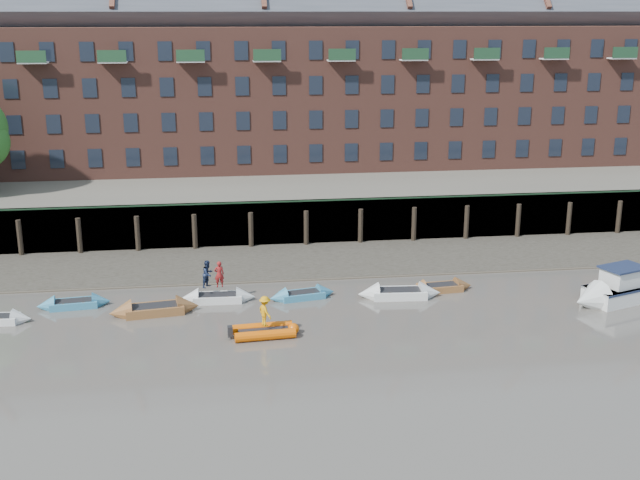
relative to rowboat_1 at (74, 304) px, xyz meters
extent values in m
plane|color=#57514A|center=(12.75, -10.96, -0.21)|extent=(220.00, 220.00, 0.00)
cube|color=#3D382F|center=(12.75, 7.04, -0.21)|extent=(110.00, 8.00, 0.50)
cube|color=#4C4336|center=(12.75, 3.64, -0.21)|extent=(110.00, 1.60, 0.10)
cube|color=#2D2A26|center=(12.75, 11.44, 1.39)|extent=(110.00, 0.80, 3.20)
cylinder|color=black|center=(-5.25, 10.79, 1.09)|extent=(0.36, 0.36, 2.60)
cylinder|color=black|center=(-1.25, 10.79, 1.09)|extent=(0.36, 0.36, 2.60)
cylinder|color=black|center=(2.75, 10.79, 1.09)|extent=(0.36, 0.36, 2.60)
cylinder|color=black|center=(6.75, 10.79, 1.09)|extent=(0.36, 0.36, 2.60)
cylinder|color=black|center=(10.75, 10.79, 1.09)|extent=(0.36, 0.36, 2.60)
cylinder|color=black|center=(14.75, 10.79, 1.09)|extent=(0.36, 0.36, 2.60)
cylinder|color=black|center=(18.75, 10.79, 1.09)|extent=(0.36, 0.36, 2.60)
cylinder|color=black|center=(22.75, 10.79, 1.09)|extent=(0.36, 0.36, 2.60)
cylinder|color=black|center=(26.75, 10.79, 1.09)|extent=(0.36, 0.36, 2.60)
cylinder|color=black|center=(30.75, 10.79, 1.09)|extent=(0.36, 0.36, 2.60)
cylinder|color=black|center=(34.75, 10.79, 1.09)|extent=(0.36, 0.36, 2.60)
cylinder|color=black|center=(38.75, 10.79, 1.09)|extent=(0.36, 0.36, 2.60)
cube|color=#264C2D|center=(12.75, 11.14, 3.04)|extent=(110.00, 0.06, 0.10)
cube|color=#5E594D|center=(12.75, 25.04, 1.39)|extent=(110.00, 28.00, 3.20)
cube|color=brown|center=(12.75, 26.04, 8.99)|extent=(80.00, 10.00, 12.00)
cube|color=#42444C|center=(12.75, 26.04, 16.19)|extent=(80.60, 15.56, 15.56)
cube|color=black|center=(-7.25, 21.02, 4.79)|extent=(1.10, 0.12, 1.50)
cube|color=black|center=(-4.25, 21.02, 4.79)|extent=(1.10, 0.12, 1.50)
cube|color=black|center=(-1.25, 21.02, 4.79)|extent=(1.10, 0.12, 1.50)
cube|color=black|center=(1.75, 21.02, 4.79)|extent=(1.10, 0.12, 1.50)
cube|color=black|center=(4.75, 21.02, 4.79)|extent=(1.10, 0.12, 1.50)
cube|color=black|center=(7.75, 21.02, 4.79)|extent=(1.10, 0.12, 1.50)
cube|color=black|center=(10.75, 21.02, 4.79)|extent=(1.10, 0.12, 1.50)
cube|color=black|center=(13.75, 21.02, 4.79)|extent=(1.10, 0.12, 1.50)
cube|color=black|center=(16.75, 21.02, 4.79)|extent=(1.10, 0.12, 1.50)
cube|color=black|center=(19.75, 21.02, 4.79)|extent=(1.10, 0.12, 1.50)
cube|color=black|center=(22.75, 21.02, 4.79)|extent=(1.10, 0.12, 1.50)
cube|color=black|center=(25.75, 21.02, 4.79)|extent=(1.10, 0.12, 1.50)
cube|color=black|center=(28.75, 21.02, 4.79)|extent=(1.10, 0.12, 1.50)
cube|color=black|center=(31.75, 21.02, 4.79)|extent=(1.10, 0.12, 1.50)
cube|color=black|center=(34.75, 21.02, 4.79)|extent=(1.10, 0.12, 1.50)
cube|color=black|center=(37.75, 21.02, 4.79)|extent=(1.10, 0.12, 1.50)
cube|color=black|center=(40.75, 21.02, 4.79)|extent=(1.10, 0.12, 1.50)
cube|color=black|center=(43.75, 21.02, 4.79)|extent=(1.10, 0.12, 1.50)
cube|color=black|center=(-7.25, 21.02, 7.59)|extent=(1.10, 0.12, 1.50)
cube|color=black|center=(-4.25, 21.02, 7.59)|extent=(1.10, 0.12, 1.50)
cube|color=black|center=(-1.25, 21.02, 7.59)|extent=(1.10, 0.12, 1.50)
cube|color=black|center=(1.75, 21.02, 7.59)|extent=(1.10, 0.12, 1.50)
cube|color=black|center=(4.75, 21.02, 7.59)|extent=(1.10, 0.12, 1.50)
cube|color=black|center=(7.75, 21.02, 7.59)|extent=(1.10, 0.12, 1.50)
cube|color=black|center=(10.75, 21.02, 7.59)|extent=(1.10, 0.12, 1.50)
cube|color=black|center=(13.75, 21.02, 7.59)|extent=(1.10, 0.12, 1.50)
cube|color=black|center=(16.75, 21.02, 7.59)|extent=(1.10, 0.12, 1.50)
cube|color=black|center=(19.75, 21.02, 7.59)|extent=(1.10, 0.12, 1.50)
cube|color=black|center=(22.75, 21.02, 7.59)|extent=(1.10, 0.12, 1.50)
cube|color=black|center=(25.75, 21.02, 7.59)|extent=(1.10, 0.12, 1.50)
cube|color=black|center=(28.75, 21.02, 7.59)|extent=(1.10, 0.12, 1.50)
cube|color=black|center=(31.75, 21.02, 7.59)|extent=(1.10, 0.12, 1.50)
cube|color=black|center=(34.75, 21.02, 7.59)|extent=(1.10, 0.12, 1.50)
cube|color=black|center=(37.75, 21.02, 7.59)|extent=(1.10, 0.12, 1.50)
cube|color=black|center=(40.75, 21.02, 7.59)|extent=(1.10, 0.12, 1.50)
cube|color=black|center=(43.75, 21.02, 7.59)|extent=(1.10, 0.12, 1.50)
cube|color=black|center=(-7.25, 21.02, 10.39)|extent=(1.10, 0.12, 1.50)
cube|color=black|center=(-4.25, 21.02, 10.39)|extent=(1.10, 0.12, 1.50)
cube|color=black|center=(-1.25, 21.02, 10.39)|extent=(1.10, 0.12, 1.50)
cube|color=black|center=(1.75, 21.02, 10.39)|extent=(1.10, 0.12, 1.50)
cube|color=black|center=(4.75, 21.02, 10.39)|extent=(1.10, 0.12, 1.50)
cube|color=black|center=(7.75, 21.02, 10.39)|extent=(1.10, 0.12, 1.50)
cube|color=black|center=(10.75, 21.02, 10.39)|extent=(1.10, 0.12, 1.50)
cube|color=black|center=(13.75, 21.02, 10.39)|extent=(1.10, 0.12, 1.50)
cube|color=black|center=(16.75, 21.02, 10.39)|extent=(1.10, 0.12, 1.50)
cube|color=black|center=(19.75, 21.02, 10.39)|extent=(1.10, 0.12, 1.50)
cube|color=black|center=(22.75, 21.02, 10.39)|extent=(1.10, 0.12, 1.50)
cube|color=black|center=(25.75, 21.02, 10.39)|extent=(1.10, 0.12, 1.50)
cube|color=black|center=(28.75, 21.02, 10.39)|extent=(1.10, 0.12, 1.50)
cube|color=black|center=(31.75, 21.02, 10.39)|extent=(1.10, 0.12, 1.50)
cube|color=black|center=(34.75, 21.02, 10.39)|extent=(1.10, 0.12, 1.50)
cube|color=black|center=(37.75, 21.02, 10.39)|extent=(1.10, 0.12, 1.50)
cube|color=black|center=(40.75, 21.02, 10.39)|extent=(1.10, 0.12, 1.50)
cube|color=black|center=(43.75, 21.02, 10.39)|extent=(1.10, 0.12, 1.50)
cube|color=black|center=(-7.25, 21.02, 13.19)|extent=(1.10, 0.12, 1.50)
cube|color=black|center=(-4.25, 21.02, 13.19)|extent=(1.10, 0.12, 1.50)
cube|color=black|center=(-1.25, 21.02, 13.19)|extent=(1.10, 0.12, 1.50)
cube|color=black|center=(1.75, 21.02, 13.19)|extent=(1.10, 0.12, 1.50)
cube|color=black|center=(4.75, 21.02, 13.19)|extent=(1.10, 0.12, 1.50)
cube|color=black|center=(7.75, 21.02, 13.19)|extent=(1.10, 0.12, 1.50)
cube|color=black|center=(10.75, 21.02, 13.19)|extent=(1.10, 0.12, 1.50)
cube|color=black|center=(13.75, 21.02, 13.19)|extent=(1.10, 0.12, 1.50)
cube|color=black|center=(16.75, 21.02, 13.19)|extent=(1.10, 0.12, 1.50)
cube|color=black|center=(19.75, 21.02, 13.19)|extent=(1.10, 0.12, 1.50)
cube|color=black|center=(22.75, 21.02, 13.19)|extent=(1.10, 0.12, 1.50)
cube|color=black|center=(25.75, 21.02, 13.19)|extent=(1.10, 0.12, 1.50)
cube|color=black|center=(28.75, 21.02, 13.19)|extent=(1.10, 0.12, 1.50)
cube|color=black|center=(31.75, 21.02, 13.19)|extent=(1.10, 0.12, 1.50)
cube|color=black|center=(34.75, 21.02, 13.19)|extent=(1.10, 0.12, 1.50)
cube|color=black|center=(37.75, 21.02, 13.19)|extent=(1.10, 0.12, 1.50)
cube|color=black|center=(40.75, 21.02, 13.19)|extent=(1.10, 0.12, 1.50)
cube|color=black|center=(43.75, 21.02, 13.19)|extent=(1.10, 0.12, 1.50)
cone|color=silver|center=(-2.44, -2.02, -0.01)|extent=(1.09, 1.24, 1.17)
cube|color=teal|center=(0.00, 0.00, -0.01)|extent=(2.76, 1.48, 0.41)
cone|color=teal|center=(1.53, 0.17, -0.01)|extent=(1.15, 1.30, 1.19)
cone|color=teal|center=(-1.53, -0.17, -0.01)|extent=(1.15, 1.30, 1.19)
cube|color=black|center=(0.00, 0.00, 0.18)|extent=(2.29, 1.13, 0.06)
cube|color=brown|center=(4.69, -1.67, 0.04)|extent=(3.39, 1.89, 0.50)
cone|color=brown|center=(6.55, -1.40, 0.04)|extent=(1.44, 1.62, 1.45)
cone|color=brown|center=(2.83, -1.93, 0.04)|extent=(1.44, 1.62, 1.45)
cube|color=black|center=(4.69, -1.67, 0.27)|extent=(2.81, 1.46, 0.06)
cube|color=silver|center=(8.24, -0.12, 0.01)|extent=(2.86, 1.36, 0.44)
cone|color=silver|center=(9.89, -0.17, 0.01)|extent=(1.14, 1.31, 1.28)
cone|color=silver|center=(6.59, -0.07, 0.01)|extent=(1.14, 1.31, 1.28)
cube|color=black|center=(8.24, -0.12, 0.21)|extent=(2.38, 1.02, 0.06)
cube|color=teal|center=(13.24, -0.24, -0.01)|extent=(2.76, 1.65, 0.40)
cone|color=teal|center=(14.71, 0.06, -0.01)|extent=(1.21, 1.34, 1.16)
cone|color=teal|center=(11.76, -0.54, -0.01)|extent=(1.21, 1.34, 1.16)
cube|color=black|center=(13.24, -0.24, 0.17)|extent=(2.28, 1.28, 0.06)
cube|color=silver|center=(18.99, -0.85, 0.04)|extent=(3.27, 1.65, 0.50)
cone|color=silver|center=(20.84, -0.98, 0.04)|extent=(1.33, 1.52, 1.43)
cone|color=silver|center=(17.14, -0.72, 0.04)|extent=(1.33, 1.52, 1.43)
cube|color=black|center=(18.99, -0.85, 0.27)|extent=(2.72, 1.26, 0.06)
cube|color=brown|center=(21.72, -0.04, 0.00)|extent=(2.75, 1.45, 0.41)
cone|color=brown|center=(23.25, 0.11, 0.00)|extent=(1.14, 1.29, 1.20)
cone|color=brown|center=(20.18, -0.19, 0.00)|extent=(1.14, 1.29, 1.20)
cube|color=black|center=(21.72, -0.04, 0.18)|extent=(2.28, 1.11, 0.06)
cylinder|color=#DF5805|center=(10.55, -5.12, 0.05)|extent=(3.21, 0.78, 0.52)
cylinder|color=#DF5805|center=(10.65, -6.22, 0.05)|extent=(3.21, 0.78, 0.52)
sphere|color=#DF5805|center=(12.18, -5.54, 0.05)|extent=(0.60, 0.60, 0.60)
cube|color=black|center=(10.60, -5.67, 0.05)|extent=(2.71, 1.12, 0.18)
cube|color=silver|center=(32.23, -2.94, 0.26)|extent=(5.59, 3.73, 0.95)
cone|color=silver|center=(29.38, -3.96, 0.26)|extent=(2.38, 2.58, 2.11)
cube|color=#19233F|center=(32.23, -2.94, 0.68)|extent=(5.60, 3.77, 0.12)
cube|color=silver|center=(31.84, -3.08, 1.26)|extent=(2.62, 2.23, 1.05)
cube|color=#19233F|center=(31.84, -3.08, 1.84)|extent=(2.98, 2.54, 0.11)
imported|color=maroon|center=(8.38, -0.02, 1.44)|extent=(0.62, 0.45, 1.58)
imported|color=#19233F|center=(7.72, 0.06, 1.46)|extent=(0.96, 1.00, 1.63)
imported|color=orange|center=(10.69, -5.64, 1.17)|extent=(0.99, 1.21, 1.62)
camera|label=1|loc=(8.41, -44.86, 16.29)|focal=45.00mm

